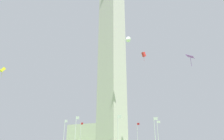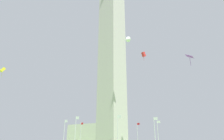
{
  "view_description": "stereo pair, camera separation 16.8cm",
  "coord_description": "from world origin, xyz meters",
  "px_view_note": "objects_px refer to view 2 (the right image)",
  "views": [
    {
      "loc": [
        36.6,
        -44.4,
        2.52
      ],
      "look_at": [
        0.0,
        0.0,
        23.41
      ],
      "focal_mm": 29.95,
      "sensor_mm": 36.0,
      "label": 1
    },
    {
      "loc": [
        36.73,
        -44.29,
        2.52
      ],
      "look_at": [
        0.0,
        0.0,
        23.41
      ],
      "focal_mm": 29.95,
      "sensor_mm": 36.0,
      "label": 2
    }
  ],
  "objects_px": {
    "flagpole_sw": "(64,132)",
    "flagpole_n": "(155,131)",
    "kite_purple_diamond": "(190,57)",
    "obelisk_monument": "(112,50)",
    "flagpole_se": "(109,133)",
    "kite_white_delta": "(127,39)",
    "flagpole_e": "(138,133)",
    "flagpole_s": "(81,133)",
    "kite_red_box": "(144,54)",
    "flagpole_ne": "(158,132)",
    "kite_yellow_box": "(3,70)",
    "flagpole_w": "(75,131)",
    "flagpole_nw": "(118,130)",
    "distant_building": "(96,133)"
  },
  "relations": [
    {
      "from": "flagpole_w",
      "to": "kite_red_box",
      "type": "relative_size",
      "value": 2.81
    },
    {
      "from": "flagpole_n",
      "to": "kite_purple_diamond",
      "type": "distance_m",
      "value": 25.86
    },
    {
      "from": "flagpole_e",
      "to": "flagpole_n",
      "type": "bearing_deg",
      "value": -45.0
    },
    {
      "from": "kite_red_box",
      "to": "flagpole_n",
      "type": "bearing_deg",
      "value": 93.24
    },
    {
      "from": "flagpole_sw",
      "to": "flagpole_s",
      "type": "bearing_deg",
      "value": 112.5
    },
    {
      "from": "flagpole_nw",
      "to": "kite_red_box",
      "type": "xyz_separation_m",
      "value": [
        4.24,
        6.15,
        19.49
      ]
    },
    {
      "from": "flagpole_sw",
      "to": "obelisk_monument",
      "type": "bearing_deg",
      "value": 45.19
    },
    {
      "from": "obelisk_monument",
      "to": "kite_purple_diamond",
      "type": "height_order",
      "value": "obelisk_monument"
    },
    {
      "from": "flagpole_n",
      "to": "kite_purple_diamond",
      "type": "xyz_separation_m",
      "value": [
        15.8,
        -18.22,
        9.35
      ]
    },
    {
      "from": "flagpole_n",
      "to": "kite_red_box",
      "type": "height_order",
      "value": "kite_red_box"
    },
    {
      "from": "flagpole_nw",
      "to": "kite_white_delta",
      "type": "height_order",
      "value": "kite_white_delta"
    },
    {
      "from": "flagpole_ne",
      "to": "flagpole_e",
      "type": "xyz_separation_m",
      "value": [
        -9.74,
        4.04,
        0.0
      ]
    },
    {
      "from": "flagpole_n",
      "to": "kite_white_delta",
      "type": "bearing_deg",
      "value": -116.89
    },
    {
      "from": "flagpole_se",
      "to": "kite_yellow_box",
      "type": "relative_size",
      "value": 3.35
    },
    {
      "from": "flagpole_se",
      "to": "kite_purple_diamond",
      "type": "distance_m",
      "value": 49.15
    },
    {
      "from": "flagpole_nw",
      "to": "kite_purple_diamond",
      "type": "xyz_separation_m",
      "value": [
        19.83,
        -8.48,
        9.35
      ]
    },
    {
      "from": "obelisk_monument",
      "to": "flagpole_se",
      "type": "height_order",
      "value": "obelisk_monument"
    },
    {
      "from": "flagpole_n",
      "to": "kite_yellow_box",
      "type": "height_order",
      "value": "kite_yellow_box"
    },
    {
      "from": "flagpole_se",
      "to": "flagpole_sw",
      "type": "height_order",
      "value": "same"
    },
    {
      "from": "kite_red_box",
      "to": "distant_building",
      "type": "distance_m",
      "value": 71.44
    },
    {
      "from": "flagpole_ne",
      "to": "distant_building",
      "type": "distance_m",
      "value": 58.35
    },
    {
      "from": "kite_yellow_box",
      "to": "distant_building",
      "type": "xyz_separation_m",
      "value": [
        -35.72,
        66.36,
        -11.72
      ]
    },
    {
      "from": "flagpole_n",
      "to": "kite_white_delta",
      "type": "relative_size",
      "value": 2.36
    },
    {
      "from": "kite_red_box",
      "to": "flagpole_s",
      "type": "bearing_deg",
      "value": 172.62
    },
    {
      "from": "flagpole_s",
      "to": "flagpole_ne",
      "type": "bearing_deg",
      "value": 22.5
    },
    {
      "from": "obelisk_monument",
      "to": "kite_yellow_box",
      "type": "bearing_deg",
      "value": -102.02
    },
    {
      "from": "obelisk_monument",
      "to": "flagpole_n",
      "type": "bearing_deg",
      "value": 0.0
    },
    {
      "from": "obelisk_monument",
      "to": "kite_yellow_box",
      "type": "relative_size",
      "value": 27.4
    },
    {
      "from": "obelisk_monument",
      "to": "flagpole_s",
      "type": "distance_m",
      "value": 29.84
    },
    {
      "from": "kite_yellow_box",
      "to": "flagpole_nw",
      "type": "bearing_deg",
      "value": 51.35
    },
    {
      "from": "flagpole_sw",
      "to": "kite_red_box",
      "type": "height_order",
      "value": "kite_red_box"
    },
    {
      "from": "obelisk_monument",
      "to": "flagpole_e",
      "type": "relative_size",
      "value": 8.17
    },
    {
      "from": "flagpole_sw",
      "to": "flagpole_n",
      "type": "bearing_deg",
      "value": 22.5
    },
    {
      "from": "flagpole_nw",
      "to": "flagpole_s",
      "type": "bearing_deg",
      "value": 157.5
    },
    {
      "from": "flagpole_n",
      "to": "kite_purple_diamond",
      "type": "relative_size",
      "value": 4.26
    },
    {
      "from": "kite_red_box",
      "to": "kite_yellow_box",
      "type": "bearing_deg",
      "value": -127.74
    },
    {
      "from": "flagpole_s",
      "to": "kite_yellow_box",
      "type": "bearing_deg",
      "value": -76.27
    },
    {
      "from": "kite_purple_diamond",
      "to": "flagpole_ne",
      "type": "bearing_deg",
      "value": 125.35
    },
    {
      "from": "kite_purple_diamond",
      "to": "kite_white_delta",
      "type": "bearing_deg",
      "value": 147.81
    },
    {
      "from": "kite_white_delta",
      "to": "distant_building",
      "type": "bearing_deg",
      "value": 141.05
    },
    {
      "from": "flagpole_e",
      "to": "distant_building",
      "type": "xyz_separation_m",
      "value": [
        -42.17,
        22.59,
        0.71
      ]
    },
    {
      "from": "kite_yellow_box",
      "to": "kite_white_delta",
      "type": "height_order",
      "value": "kite_white_delta"
    },
    {
      "from": "flagpole_e",
      "to": "flagpole_s",
      "type": "relative_size",
      "value": 1.0
    },
    {
      "from": "flagpole_s",
      "to": "flagpole_w",
      "type": "distance_m",
      "value": 19.49
    },
    {
      "from": "flagpole_e",
      "to": "flagpole_se",
      "type": "relative_size",
      "value": 1.0
    },
    {
      "from": "obelisk_monument",
      "to": "flagpole_ne",
      "type": "relative_size",
      "value": 8.17
    },
    {
      "from": "kite_purple_diamond",
      "to": "flagpole_se",
      "type": "bearing_deg",
      "value": 144.58
    },
    {
      "from": "kite_white_delta",
      "to": "flagpole_w",
      "type": "bearing_deg",
      "value": -144.7
    },
    {
      "from": "obelisk_monument",
      "to": "flagpole_ne",
      "type": "xyz_separation_m",
      "value": [
        9.81,
        9.74,
        -26.51
      ]
    },
    {
      "from": "kite_white_delta",
      "to": "kite_purple_diamond",
      "type": "relative_size",
      "value": 1.8
    }
  ]
}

